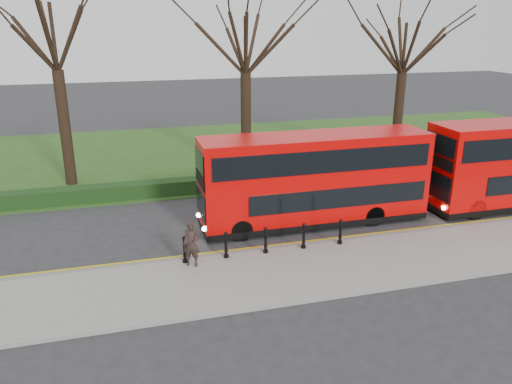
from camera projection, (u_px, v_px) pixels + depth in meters
name	position (u px, v px, depth m)	size (l,w,h in m)	color
ground	(259.00, 242.00, 20.59)	(120.00, 120.00, 0.00)	#28282B
pavement	(281.00, 274.00, 17.83)	(60.00, 4.00, 0.15)	gray
kerb	(265.00, 250.00, 19.66)	(60.00, 0.25, 0.16)	slate
grass_verge	(200.00, 153.00, 34.26)	(60.00, 18.00, 0.06)	#284818
hedge	(225.00, 183.00, 26.66)	(60.00, 0.90, 0.80)	black
yellow_line_outer	(263.00, 249.00, 19.95)	(60.00, 0.10, 0.01)	yellow
yellow_line_inner	(262.00, 246.00, 20.13)	(60.00, 0.10, 0.01)	yellow
tree_left	(52.00, 29.00, 25.04)	(7.24, 7.24, 11.32)	black
tree_mid	(245.00, 39.00, 27.70)	(6.76, 6.76, 10.56)	black
tree_right	(405.00, 43.00, 30.29)	(6.49, 6.49, 10.15)	black
bollard_row	(266.00, 241.00, 19.13)	(6.38, 0.15, 1.00)	black
bus_lead	(315.00, 180.00, 21.85)	(10.13, 2.33, 4.03)	#D00505
pedestrian	(192.00, 244.00, 18.02)	(0.62, 0.41, 1.71)	#2D201C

